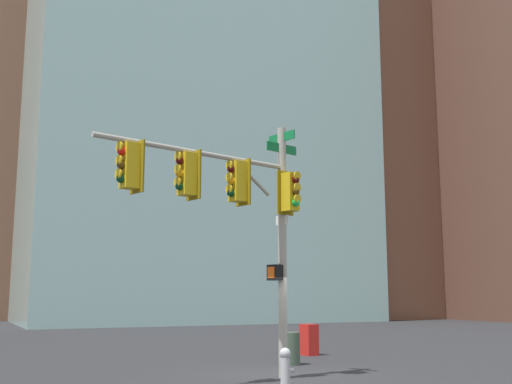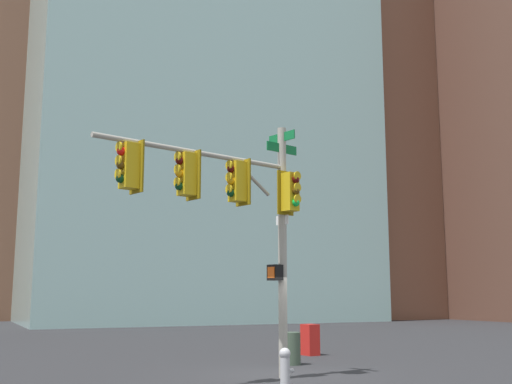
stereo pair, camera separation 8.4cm
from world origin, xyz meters
name	(u,v)px [view 2 (the right image)]	position (x,y,z in m)	size (l,w,h in m)	color
ground_plane	(285,375)	(0.00, 0.00, 0.00)	(200.00, 200.00, 0.00)	#262628
signal_pole_assembly	(237,201)	(-1.75, -0.86, 4.34)	(5.77, 1.91, 6.46)	#9E998C
fire_hydrant	(285,366)	(-1.01, -1.91, 0.47)	(0.34, 0.26, 0.87)	#B2B2B7
litter_bin	(291,349)	(1.31, 2.03, 0.47)	(0.56, 0.56, 0.95)	#384738
newspaper_box	(310,340)	(3.33, 4.36, 0.53)	(0.44, 0.56, 1.05)	red
building_brick_nearside	(330,98)	(25.10, 36.89, 21.61)	(19.76, 20.44, 43.23)	brown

